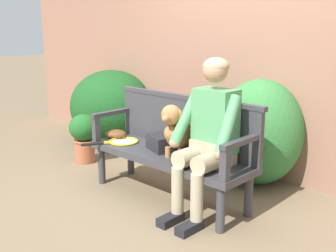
{
  "coord_description": "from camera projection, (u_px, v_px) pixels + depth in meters",
  "views": [
    {
      "loc": [
        2.41,
        -2.52,
        1.52
      ],
      "look_at": [
        0.0,
        0.0,
        0.68
      ],
      "focal_mm": 43.48,
      "sensor_mm": 36.0,
      "label": 1
    }
  ],
  "objects": [
    {
      "name": "ground_plane",
      "position": [
        168.0,
        198.0,
        3.75
      ],
      "size": [
        40.0,
        40.0,
        0.0
      ],
      "primitive_type": "plane",
      "color": "#7A664C"
    },
    {
      "name": "brick_garden_fence",
      "position": [
        249.0,
        64.0,
        4.36
      ],
      "size": [
        8.0,
        0.3,
        2.29
      ],
      "primitive_type": "cube",
      "color": "#936651",
      "rests_on": "ground"
    },
    {
      "name": "hedge_bush_far_left",
      "position": [
        112.0,
        107.0,
        5.47
      ],
      "size": [
        1.16,
        1.09,
        0.98
      ],
      "primitive_type": "ellipsoid",
      "color": "#194C1E",
      "rests_on": "ground"
    },
    {
      "name": "hedge_bush_mid_right",
      "position": [
        238.0,
        149.0,
        4.18
      ],
      "size": [
        0.98,
        0.61,
        0.63
      ],
      "primitive_type": "ellipsoid",
      "color": "#1E5B23",
      "rests_on": "ground"
    },
    {
      "name": "hedge_bush_far_right",
      "position": [
        259.0,
        132.0,
        4.0
      ],
      "size": [
        0.86,
        0.84,
        1.05
      ],
      "primitive_type": "ellipsoid",
      "color": "#337538",
      "rests_on": "ground"
    },
    {
      "name": "garden_bench",
      "position": [
        168.0,
        159.0,
        3.66
      ],
      "size": [
        1.63,
        0.5,
        0.43
      ],
      "color": "#38383D",
      "rests_on": "ground"
    },
    {
      "name": "bench_backrest",
      "position": [
        185.0,
        121.0,
        3.74
      ],
      "size": [
        1.67,
        0.06,
        0.5
      ],
      "color": "#38383D",
      "rests_on": "garden_bench"
    },
    {
      "name": "bench_armrest_left_end",
      "position": [
        106.0,
        120.0,
        4.06
      ],
      "size": [
        0.06,
        0.5,
        0.28
      ],
      "color": "#38383D",
      "rests_on": "garden_bench"
    },
    {
      "name": "bench_armrest_right_end",
      "position": [
        235.0,
        151.0,
        3.01
      ],
      "size": [
        0.06,
        0.5,
        0.28
      ],
      "color": "#38383D",
      "rests_on": "garden_bench"
    },
    {
      "name": "person_seated",
      "position": [
        209.0,
        133.0,
        3.26
      ],
      "size": [
        0.56,
        0.65,
        1.3
      ],
      "color": "black",
      "rests_on": "ground"
    },
    {
      "name": "dog_on_bench",
      "position": [
        178.0,
        130.0,
        3.5
      ],
      "size": [
        0.3,
        0.48,
        0.48
      ],
      "color": "#AD7042",
      "rests_on": "garden_bench"
    },
    {
      "name": "tennis_racket",
      "position": [
        121.0,
        142.0,
        3.98
      ],
      "size": [
        0.39,
        0.57,
        0.03
      ],
      "color": "yellow",
      "rests_on": "garden_bench"
    },
    {
      "name": "baseball_glove",
      "position": [
        116.0,
        134.0,
        4.13
      ],
      "size": [
        0.28,
        0.27,
        0.09
      ],
      "primitive_type": "ellipsoid",
      "rotation": [
        0.0,
        0.0,
        0.61
      ],
      "color": "brown",
      "rests_on": "garden_bench"
    },
    {
      "name": "sports_bag",
      "position": [
        162.0,
        143.0,
        3.72
      ],
      "size": [
        0.33,
        0.28,
        0.14
      ],
      "primitive_type": "cube",
      "rotation": [
        0.0,
        0.0,
        -0.35
      ],
      "color": "#232328",
      "rests_on": "garden_bench"
    },
    {
      "name": "potted_plant",
      "position": [
        84.0,
        135.0,
        4.68
      ],
      "size": [
        0.33,
        0.33,
        0.57
      ],
      "color": "#A85B3D",
      "rests_on": "ground"
    }
  ]
}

